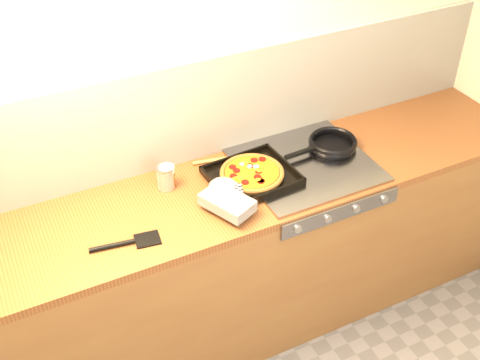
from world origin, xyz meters
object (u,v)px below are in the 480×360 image
frying_pan (332,143)px  tomato_can (165,177)px  juice_glass (167,177)px  pizza_on_tray (244,181)px

frying_pan → tomato_can: 0.83m
tomato_can → juice_glass: size_ratio=1.00×
pizza_on_tray → tomato_can: 0.35m
tomato_can → pizza_on_tray: bearing=-27.1°
pizza_on_tray → tomato_can: (-0.31, 0.16, 0.01)m
tomato_can → juice_glass: (0.01, -0.00, 0.00)m
frying_pan → tomato_can: size_ratio=3.55×
frying_pan → juice_glass: juice_glass is taller
frying_pan → juice_glass: size_ratio=3.54×
pizza_on_tray → tomato_can: size_ratio=4.43×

